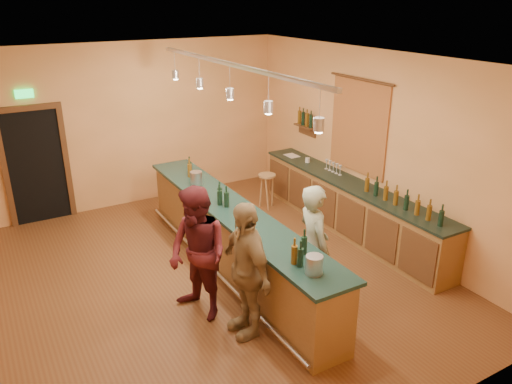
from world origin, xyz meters
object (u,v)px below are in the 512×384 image
back_counter (350,207)px  tasting_bar (233,235)px  bartender (314,246)px  customer_a (198,254)px  customer_b (246,270)px  bar_stool (267,181)px

back_counter → tasting_bar: (-2.44, -0.18, 0.12)m
bartender → customer_a: (-1.45, 0.51, 0.03)m
tasting_bar → back_counter: bearing=4.2°
back_counter → customer_a: customer_a is taller
back_counter → bartender: bartender is taller
tasting_bar → customer_b: (-0.55, -1.40, 0.28)m
customer_a → back_counter: bearing=90.1°
back_counter → customer_a: bearing=-164.0°
customer_a → customer_b: bearing=13.5°
bar_stool → customer_b: bearing=-125.0°
back_counter → customer_a: size_ratio=2.53×
bartender → customer_b: 1.11m
customer_b → bar_stool: size_ratio=2.51×
tasting_bar → bar_stool: bearing=47.0°
customer_b → back_counter: bearing=119.3°
customer_a → customer_b: customer_a is taller
back_counter → customer_a: (-3.34, -0.96, 0.41)m
back_counter → tasting_bar: 2.45m
back_counter → tasting_bar: size_ratio=0.89×
tasting_bar → customer_a: (-0.90, -0.78, 0.29)m
customer_a → bartender: bearing=54.7°
back_counter → bartender: bearing=-142.1°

